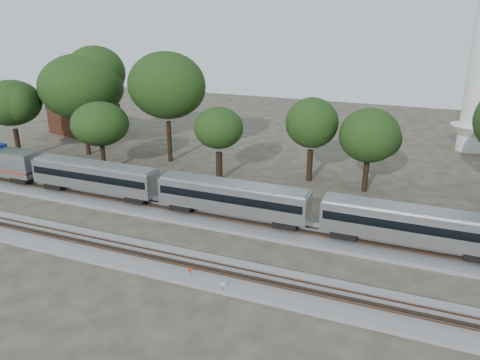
{
  "coord_description": "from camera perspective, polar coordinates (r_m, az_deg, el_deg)",
  "views": [
    {
      "loc": [
        21.61,
        -35.08,
        21.0
      ],
      "look_at": [
        5.33,
        5.0,
        5.31
      ],
      "focal_mm": 35.0,
      "sensor_mm": 36.0,
      "label": 1
    }
  ],
  "objects": [
    {
      "name": "ground",
      "position": [
        46.24,
        -8.55,
        -7.32
      ],
      "size": [
        160.0,
        160.0,
        0.0
      ],
      "primitive_type": "plane",
      "color": "#383328",
      "rests_on": "ground"
    },
    {
      "name": "tree_5",
      "position": [
        59.96,
        8.75,
        6.89
      ],
      "size": [
        7.85,
        7.85,
        11.06
      ],
      "color": "black",
      "rests_on": "ground"
    },
    {
      "name": "tree_0",
      "position": [
        76.3,
        -26.15,
        8.42
      ],
      "size": [
        8.56,
        8.56,
        12.08
      ],
      "color": "black",
      "rests_on": "ground"
    },
    {
      "name": "switch_stand_red",
      "position": [
        39.59,
        -6.09,
        -11.07
      ],
      "size": [
        0.34,
        0.11,
        1.08
      ],
      "rotation": [
        0.0,
        0.0,
        0.22
      ],
      "color": "#512D19",
      "rests_on": "ground"
    },
    {
      "name": "switch_lever",
      "position": [
        38.92,
        -5.18,
        -12.56
      ],
      "size": [
        0.53,
        0.35,
        0.3
      ],
      "primitive_type": "cube",
      "rotation": [
        0.0,
        0.0,
        0.09
      ],
      "color": "#512D19",
      "rests_on": "ground"
    },
    {
      "name": "train",
      "position": [
        48.09,
        -0.76,
        -2.02
      ],
      "size": [
        83.88,
        2.88,
        4.25
      ],
      "color": "#B8BABF",
      "rests_on": "ground"
    },
    {
      "name": "tree_6",
      "position": [
        57.75,
        15.5,
        5.26
      ],
      "size": [
        7.22,
        7.22,
        10.18
      ],
      "color": "black",
      "rests_on": "ground"
    },
    {
      "name": "switch_stand_white",
      "position": [
        37.56,
        -2.1,
        -12.9
      ],
      "size": [
        0.31,
        0.13,
        1.02
      ],
      "rotation": [
        0.0,
        0.0,
        0.33
      ],
      "color": "#512D19",
      "rests_on": "ground"
    },
    {
      "name": "tree_4",
      "position": [
        59.71,
        -2.63,
        6.33
      ],
      "size": [
        7.11,
        7.11,
        10.03
      ],
      "color": "black",
      "rests_on": "ground"
    },
    {
      "name": "track_near",
      "position": [
        43.19,
        -11.27,
        -9.28
      ],
      "size": [
        160.0,
        5.0,
        0.73
      ],
      "color": "slate",
      "rests_on": "ground"
    },
    {
      "name": "tree_3",
      "position": [
        67.77,
        -8.95,
        11.3
      ],
      "size": [
        11.3,
        11.3,
        15.93
      ],
      "color": "black",
      "rests_on": "ground"
    },
    {
      "name": "brick_building",
      "position": [
        89.91,
        -18.5,
        7.15
      ],
      "size": [
        12.6,
        10.19,
        5.33
      ],
      "rotation": [
        0.0,
        0.0,
        -0.24
      ],
      "color": "brown",
      "rests_on": "ground"
    },
    {
      "name": "tree_1",
      "position": [
        74.28,
        -18.79,
        10.72
      ],
      "size": [
        10.61,
        10.61,
        14.96
      ],
      "color": "black",
      "rests_on": "ground"
    },
    {
      "name": "tree_2",
      "position": [
        66.0,
        -16.71,
        6.56
      ],
      "size": [
        6.81,
        6.81,
        9.6
      ],
      "color": "black",
      "rests_on": "ground"
    },
    {
      "name": "track_far",
      "position": [
        50.86,
        -5.16,
        -4.29
      ],
      "size": [
        160.0,
        5.0,
        0.73
      ],
      "color": "slate",
      "rests_on": "ground"
    }
  ]
}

